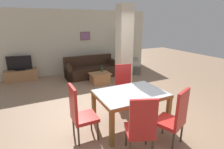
% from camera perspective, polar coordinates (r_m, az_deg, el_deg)
% --- Properties ---
extents(ground_plane, '(18.00, 18.00, 0.00)m').
position_cam_1_polar(ground_plane, '(4.12, 5.74, -15.85)').
color(ground_plane, '#9D7B5F').
extents(back_wall, '(7.20, 0.09, 2.70)m').
position_cam_1_polar(back_wall, '(7.89, -12.44, 10.25)').
color(back_wall, beige).
rests_on(back_wall, ground_plane).
extents(divider_pillar, '(0.41, 0.37, 2.70)m').
position_cam_1_polar(divider_pillar, '(5.34, 3.96, 7.50)').
color(divider_pillar, beige).
rests_on(divider_pillar, ground_plane).
extents(dining_table, '(1.45, 1.03, 0.78)m').
position_cam_1_polar(dining_table, '(3.82, 6.02, -8.07)').
color(dining_table, brown).
rests_on(dining_table, ground_plane).
extents(dining_chair_near_left, '(0.60, 0.60, 1.12)m').
position_cam_1_polar(dining_chair_near_left, '(3.01, 9.41, -16.37)').
color(dining_chair_near_left, red).
rests_on(dining_chair_near_left, ground_plane).
extents(dining_chair_head_left, '(0.46, 0.46, 1.12)m').
position_cam_1_polar(dining_chair_head_left, '(3.43, -10.50, -11.92)').
color(dining_chair_head_left, red).
rests_on(dining_chair_head_left, ground_plane).
extents(dining_chair_far_right, '(0.60, 0.60, 1.12)m').
position_cam_1_polar(dining_chair_far_right, '(4.74, 3.76, -3.29)').
color(dining_chair_far_right, red).
rests_on(dining_chair_far_right, ground_plane).
extents(dining_chair_near_right, '(0.60, 0.60, 1.12)m').
position_cam_1_polar(dining_chair_near_right, '(3.42, 19.75, -12.85)').
color(dining_chair_near_right, red).
rests_on(dining_chair_near_right, ground_plane).
extents(sofa, '(2.08, 0.85, 0.84)m').
position_cam_1_polar(sofa, '(7.34, -6.93, 1.60)').
color(sofa, '#322015').
rests_on(sofa, ground_plane).
extents(armchair, '(1.13, 1.12, 0.80)m').
position_cam_1_polar(armchair, '(7.84, 5.45, 2.57)').
color(armchair, '#A5A298').
rests_on(armchair, ground_plane).
extents(coffee_table, '(0.74, 0.55, 0.39)m').
position_cam_1_polar(coffee_table, '(6.52, -3.95, -1.13)').
color(coffee_table, '#A66E43').
rests_on(coffee_table, ground_plane).
extents(bottle, '(0.06, 0.06, 0.24)m').
position_cam_1_polar(bottle, '(6.61, -3.33, 1.65)').
color(bottle, '#194C23').
rests_on(bottle, coffee_table).
extents(tv_stand, '(1.16, 0.40, 0.43)m').
position_cam_1_polar(tv_stand, '(7.61, -27.48, -0.27)').
color(tv_stand, '#A77449').
rests_on(tv_stand, ground_plane).
extents(tv_screen, '(0.86, 0.25, 0.55)m').
position_cam_1_polar(tv_screen, '(7.50, -27.98, 3.26)').
color(tv_screen, black).
rests_on(tv_screen, tv_stand).
extents(floor_lamp, '(0.33, 0.33, 1.69)m').
position_cam_1_polar(floor_lamp, '(8.24, 2.32, 11.44)').
color(floor_lamp, '#B7B7BC').
rests_on(floor_lamp, ground_plane).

